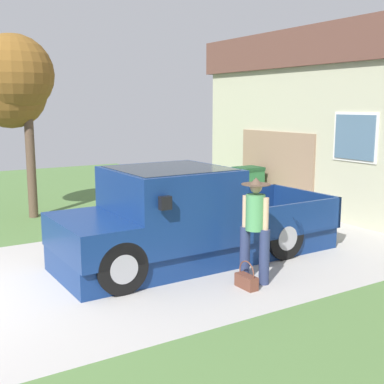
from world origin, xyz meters
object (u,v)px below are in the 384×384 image
object	(u,v)px
person_with_hat	(255,226)
wheeled_trash_bin	(248,185)
pickup_truck	(179,221)
neighbor_tree	(12,83)
handbag	(246,280)

from	to	relation	value
person_with_hat	wheeled_trash_bin	size ratio (longest dim) A/B	1.55
pickup_truck	person_with_hat	bearing A→B (deg)	-162.61
wheeled_trash_bin	neighbor_tree	bearing A→B (deg)	-108.41
person_with_hat	wheeled_trash_bin	distance (m)	6.12
neighbor_tree	wheeled_trash_bin	distance (m)	6.58
neighbor_tree	pickup_truck	bearing A→B (deg)	16.09
handbag	neighbor_tree	xyz separation A→B (m)	(-6.91, -1.73, 3.14)
neighbor_tree	wheeled_trash_bin	size ratio (longest dim) A/B	4.10
handbag	neighbor_tree	distance (m)	7.79
person_with_hat	handbag	distance (m)	0.84
pickup_truck	neighbor_tree	xyz separation A→B (m)	(-5.25, -1.51, 2.52)
person_with_hat	wheeled_trash_bin	xyz separation A→B (m)	(-4.86, 3.71, -0.32)
person_with_hat	handbag	bearing A→B (deg)	95.00
pickup_truck	neighbor_tree	distance (m)	6.02
pickup_truck	person_with_hat	xyz separation A→B (m)	(1.51, 0.48, 0.15)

